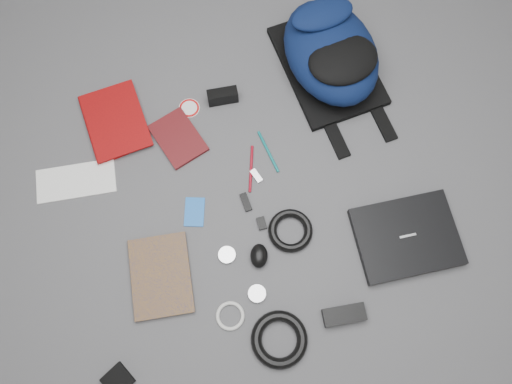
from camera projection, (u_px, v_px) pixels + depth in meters
name	position (u px, v px, depth m)	size (l,w,h in m)	color
ground	(256.00, 194.00, 1.60)	(4.00, 4.00, 0.00)	#4F4F51
backpack	(331.00, 52.00, 1.65)	(0.31, 0.45, 0.19)	black
laptop	(406.00, 237.00, 1.54)	(0.31, 0.24, 0.03)	black
textbook_red	(88.00, 131.00, 1.65)	(0.19, 0.26, 0.03)	maroon
comic_book	(131.00, 281.00, 1.50)	(0.18, 0.25, 0.02)	#BD7D0D
envelope	(76.00, 181.00, 1.61)	(0.25, 0.11, 0.00)	white
dvd_case	(178.00, 138.00, 1.65)	(0.13, 0.18, 0.01)	#450D0F
compact_camera	(223.00, 96.00, 1.67)	(0.10, 0.04, 0.06)	black
sticker_disc	(189.00, 108.00, 1.69)	(0.07, 0.07, 0.00)	white
pen_teal	(268.00, 152.00, 1.64)	(0.01, 0.01, 0.16)	#0C6D6E
pen_red	(251.00, 169.00, 1.62)	(0.01, 0.01, 0.16)	maroon
id_badge	(194.00, 212.00, 1.58)	(0.06, 0.09, 0.00)	blue
usb_black	(246.00, 202.00, 1.58)	(0.02, 0.06, 0.01)	black
usb_silver	(256.00, 176.00, 1.61)	(0.02, 0.05, 0.01)	silver
key_fob	(262.00, 223.00, 1.56)	(0.02, 0.04, 0.01)	black
mouse	(259.00, 256.00, 1.52)	(0.05, 0.07, 0.04)	black
headphone_left	(227.00, 255.00, 1.53)	(0.05, 0.05, 0.01)	silver
headphone_right	(257.00, 294.00, 1.50)	(0.05, 0.05, 0.01)	#B8B7BA
cable_coil	(290.00, 231.00, 1.55)	(0.14, 0.14, 0.03)	black
power_brick	(344.00, 315.00, 1.47)	(0.12, 0.05, 0.03)	black
power_cord_coil	(279.00, 339.00, 1.45)	(0.17, 0.17, 0.03)	black
pouch	(118.00, 380.00, 1.42)	(0.07, 0.07, 0.02)	black
white_cable_coil	(230.00, 316.00, 1.48)	(0.09, 0.09, 0.01)	silver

